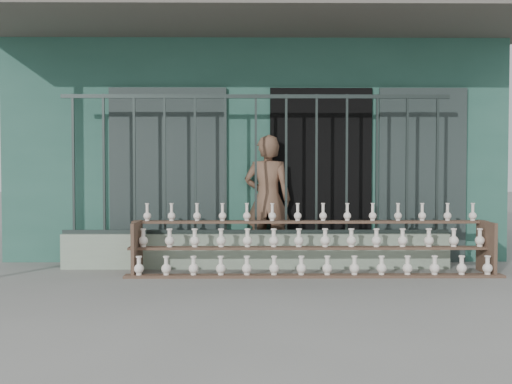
{
  "coord_description": "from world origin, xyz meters",
  "views": [
    {
      "loc": [
        -0.06,
        -6.06,
        1.25
      ],
      "look_at": [
        0.0,
        1.0,
        1.0
      ],
      "focal_mm": 40.0,
      "sensor_mm": 36.0,
      "label": 1
    }
  ],
  "objects": [
    {
      "name": "parapet_wall",
      "position": [
        0.0,
        1.3,
        0.23
      ],
      "size": [
        5.0,
        0.2,
        0.45
      ],
      "primitive_type": "cube",
      "color": "#93A78F",
      "rests_on": "ground"
    },
    {
      "name": "security_fence",
      "position": [
        -0.0,
        1.3,
        1.35
      ],
      "size": [
        5.0,
        0.04,
        1.8
      ],
      "color": "#283330",
      "rests_on": "parapet_wall"
    },
    {
      "name": "ground",
      "position": [
        0.0,
        0.0,
        0.0
      ],
      "size": [
        60.0,
        60.0,
        0.0
      ],
      "primitive_type": "plane",
      "color": "slate"
    },
    {
      "name": "elderly_woman",
      "position": [
        0.16,
        1.65,
        0.87
      ],
      "size": [
        0.69,
        0.5,
        1.75
      ],
      "primitive_type": "imported",
      "rotation": [
        0.0,
        0.0,
        3.0
      ],
      "color": "brown",
      "rests_on": "ground"
    },
    {
      "name": "workshop_building",
      "position": [
        0.0,
        4.23,
        1.62
      ],
      "size": [
        7.4,
        6.6,
        3.21
      ],
      "color": "#2B5C4D",
      "rests_on": "ground"
    },
    {
      "name": "shelf_rack",
      "position": [
        0.69,
        0.88,
        0.36
      ],
      "size": [
        4.5,
        0.68,
        0.85
      ],
      "color": "brown",
      "rests_on": "ground"
    }
  ]
}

